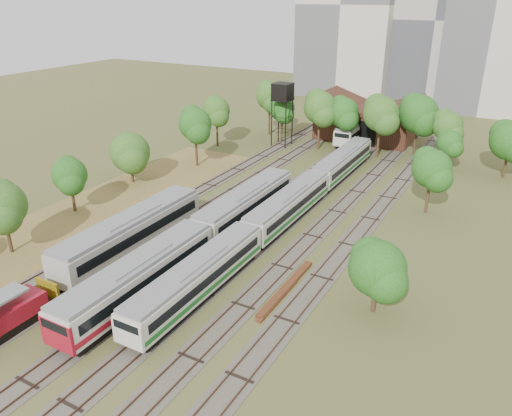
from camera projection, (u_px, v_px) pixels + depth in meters
The scene contains 16 objects.
ground at pixel (161, 305), 41.17m from camera, with size 240.00×240.00×0.00m, color #475123.
dry_grass_patch at pixel (80, 223), 55.59m from camera, with size 14.00×60.00×0.04m, color brown.
tracks at pixel (286, 201), 61.47m from camera, with size 24.60×80.00×0.19m.
railcar_red_set at pixel (200, 237), 48.15m from camera, with size 3.06×34.58×3.79m.
railcar_green_set at pixel (288, 206), 55.60m from camera, with size 2.74×52.07×3.38m.
railcar_rear at pixel (358, 129), 86.09m from camera, with size 2.92×16.08×3.61m.
old_grey_coach at pixel (132, 233), 48.39m from camera, with size 3.28×18.00×4.06m.
water_tower at pixel (283, 93), 80.39m from camera, with size 2.96×2.96×10.27m.
rail_pile_near at pixel (286, 288), 43.30m from camera, with size 0.66×9.85×0.33m, color brown.
rail_pile_far at pixel (278, 300), 41.67m from camera, with size 0.43×6.86×0.22m, color brown.
maintenance_shed at pixel (367, 121), 86.88m from camera, with size 16.45×11.55×7.58m.
tree_band_left at pixel (121, 154), 62.34m from camera, with size 8.57×54.46×8.66m.
tree_band_far at pixel (377, 115), 76.72m from camera, with size 44.04×10.22×9.50m.
tree_band_right at pixel (420, 192), 52.09m from camera, with size 5.21×42.93×7.62m.
tower_left at pixel (352, 4), 116.86m from camera, with size 22.00×16.00×42.00m, color beige.
tower_centre at pixel (443, 19), 113.15m from camera, with size 20.00×18.00×36.00m, color #B2ACA1.
Camera 1 is at (23.65, -26.33, 23.85)m, focal length 35.00 mm.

